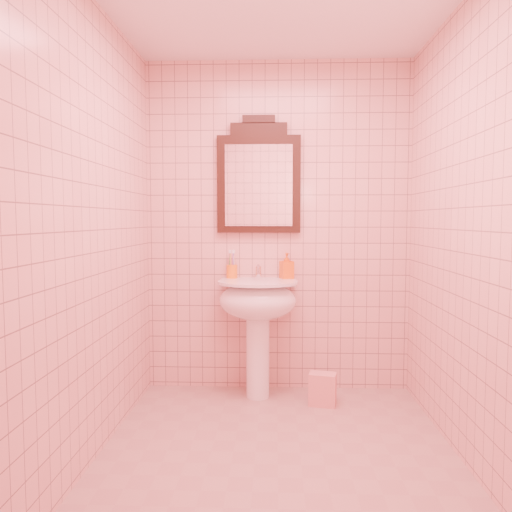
{
  "coord_description": "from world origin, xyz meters",
  "views": [
    {
      "loc": [
        -0.01,
        -2.72,
        1.31
      ],
      "look_at": [
        -0.14,
        0.55,
        1.07
      ],
      "focal_mm": 35.0,
      "sensor_mm": 36.0,
      "label": 1
    }
  ],
  "objects_px": {
    "soap_dispenser": "(287,266)",
    "towel": "(323,389)",
    "pedestal_sink": "(258,308)",
    "mirror": "(259,179)",
    "toothbrush_cup": "(232,271)"
  },
  "relations": [
    {
      "from": "soap_dispenser",
      "to": "towel",
      "type": "distance_m",
      "value": 0.93
    },
    {
      "from": "mirror",
      "to": "toothbrush_cup",
      "type": "relative_size",
      "value": 4.59
    },
    {
      "from": "pedestal_sink",
      "to": "toothbrush_cup",
      "type": "height_order",
      "value": "toothbrush_cup"
    },
    {
      "from": "mirror",
      "to": "toothbrush_cup",
      "type": "distance_m",
      "value": 0.73
    },
    {
      "from": "pedestal_sink",
      "to": "mirror",
      "type": "xyz_separation_m",
      "value": [
        0.0,
        0.2,
        0.95
      ]
    },
    {
      "from": "soap_dispenser",
      "to": "pedestal_sink",
      "type": "bearing_deg",
      "value": -164.07
    },
    {
      "from": "pedestal_sink",
      "to": "soap_dispenser",
      "type": "height_order",
      "value": "soap_dispenser"
    },
    {
      "from": "mirror",
      "to": "toothbrush_cup",
      "type": "bearing_deg",
      "value": -168.51
    },
    {
      "from": "mirror",
      "to": "soap_dispenser",
      "type": "xyz_separation_m",
      "value": [
        0.21,
        -0.04,
        -0.65
      ]
    },
    {
      "from": "toothbrush_cup",
      "to": "soap_dispenser",
      "type": "bearing_deg",
      "value": -0.15
    },
    {
      "from": "toothbrush_cup",
      "to": "towel",
      "type": "bearing_deg",
      "value": -24.1
    },
    {
      "from": "toothbrush_cup",
      "to": "mirror",
      "type": "bearing_deg",
      "value": 11.49
    },
    {
      "from": "pedestal_sink",
      "to": "towel",
      "type": "height_order",
      "value": "pedestal_sink"
    },
    {
      "from": "towel",
      "to": "soap_dispenser",
      "type": "bearing_deg",
      "value": 130.18
    },
    {
      "from": "pedestal_sink",
      "to": "towel",
      "type": "bearing_deg",
      "value": -16.53
    }
  ]
}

